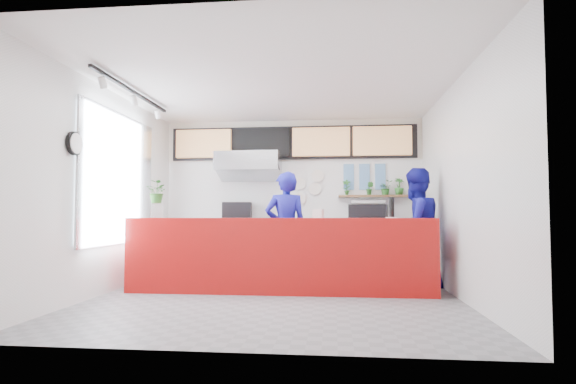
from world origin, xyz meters
The scene contains 46 objects.
floor centered at (0.00, 0.00, 0.00)m, with size 5.00×5.00×0.00m, color slate.
ceiling centered at (0.00, 0.00, 3.00)m, with size 5.00×5.00×0.00m, color silver.
wall_back centered at (0.00, 2.50, 1.50)m, with size 5.00×5.00×0.00m, color white.
wall_left centered at (-2.50, 0.00, 1.50)m, with size 5.00×5.00×0.00m, color white.
wall_right centered at (2.50, 0.00, 1.50)m, with size 5.00×5.00×0.00m, color white.
service_counter centered at (0.00, 0.40, 0.55)m, with size 4.50×0.60×1.10m, color #9F0C0B.
cream_band centered at (0.00, 2.49, 2.60)m, with size 5.00×0.02×0.80m, color beige.
prep_bench centered at (-0.80, 2.20, 0.45)m, with size 1.80×0.60×0.90m, color #B2B5BA.
panini_oven centered at (-1.02, 2.20, 1.14)m, with size 0.53×0.53×0.48m, color black.
extraction_hood centered at (-0.80, 2.15, 2.15)m, with size 1.20×0.70×0.35m, color #B2B5BA.
hood_lip centered at (-0.80, 2.15, 1.95)m, with size 1.20×0.70×0.08m, color #B2B5BA.
right_bench centered at (1.50, 2.20, 0.45)m, with size 1.80×0.60×0.90m, color #B2B5BA.
espresso_machine centered at (1.45, 2.20, 1.12)m, with size 0.67×0.48×0.43m, color black.
espresso_tray centered at (1.45, 2.20, 1.38)m, with size 0.61×0.43×0.06m, color #AAACB2.
herb_shelf centered at (1.60, 2.40, 1.50)m, with size 1.40×0.18×0.04m, color brown.
menu_board_far_left centered at (-1.75, 2.38, 2.55)m, with size 1.10×0.10×0.55m, color tan.
menu_board_mid_left centered at (-0.59, 2.38, 2.55)m, with size 1.10×0.10×0.55m, color black.
menu_board_mid_right centered at (0.57, 2.38, 2.55)m, with size 1.10×0.10×0.55m, color tan.
menu_board_far_right centered at (1.73, 2.38, 2.55)m, with size 1.10×0.10×0.55m, color tan.
soffit centered at (0.00, 2.46, 2.55)m, with size 4.80×0.04×0.65m, color black.
window_pane centered at (-2.47, 0.30, 1.70)m, with size 0.04×2.20×1.90m, color silver.
window_frame centered at (-2.45, 0.30, 1.70)m, with size 0.03×2.30×2.00m, color #B2B5BA.
wall_clock_rim centered at (-2.46, -0.90, 2.05)m, with size 0.30×0.30×0.05m, color black.
wall_clock_face centered at (-2.43, -0.90, 2.05)m, with size 0.26×0.26×0.02m, color white.
track_rail centered at (-2.10, 0.00, 2.94)m, with size 0.05×2.40×0.04m, color black.
dec_plate_a centered at (0.15, 2.47, 1.75)m, with size 0.24×0.24×0.03m, color silver.
dec_plate_b centered at (0.45, 2.47, 1.65)m, with size 0.24×0.24×0.03m, color silver.
dec_plate_c centered at (0.15, 2.47, 1.45)m, with size 0.24×0.24×0.03m, color silver.
dec_plate_d centered at (0.50, 2.47, 1.90)m, with size 0.24×0.24×0.03m, color silver.
photo_frame_a centered at (1.10, 2.48, 2.00)m, with size 0.20×0.02×0.25m, color #598CBF.
photo_frame_b centered at (1.40, 2.48, 2.00)m, with size 0.20×0.02×0.25m, color #598CBF.
photo_frame_c centered at (1.70, 2.48, 2.00)m, with size 0.20×0.02×0.25m, color #598CBF.
photo_frame_d centered at (1.10, 2.48, 1.75)m, with size 0.20×0.02×0.25m, color #598CBF.
photo_frame_e centered at (1.40, 2.48, 1.75)m, with size 0.20×0.02×0.25m, color #598CBF.
photo_frame_f centered at (1.70, 2.48, 1.75)m, with size 0.20×0.02×0.25m, color #598CBF.
staff_center centered at (0.04, 0.95, 0.92)m, with size 0.67×0.44×1.84m, color navy.
staff_right centered at (2.10, 1.03, 0.94)m, with size 0.92×0.71×1.89m, color navy.
herb_a centered at (1.05, 2.40, 1.67)m, with size 0.16×0.11×0.30m, color #266122.
herb_b centered at (1.49, 2.40, 1.65)m, with size 0.14×0.11×0.26m, color #266122.
herb_c centered at (1.79, 2.40, 1.66)m, with size 0.25×0.21×0.27m, color #266122.
herb_d centered at (2.04, 2.40, 1.68)m, with size 0.18×0.16×0.32m, color #266122.
glass_vase centered at (-1.88, 0.39, 1.21)m, with size 0.18×0.18×0.22m, color silver.
basil_vase centered at (-1.88, 0.39, 1.50)m, with size 0.32×0.27×0.35m, color #266122.
napkin_holder centered at (0.58, 0.32, 1.16)m, with size 0.14×0.09×0.13m, color silver.
white_plate centered at (1.63, 0.32, 1.11)m, with size 0.17×0.17×0.01m, color silver.
pepper_mill centered at (1.63, 0.32, 1.26)m, with size 0.07×0.07×0.28m, color black.
Camera 1 is at (0.80, -6.23, 1.15)m, focal length 28.00 mm.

